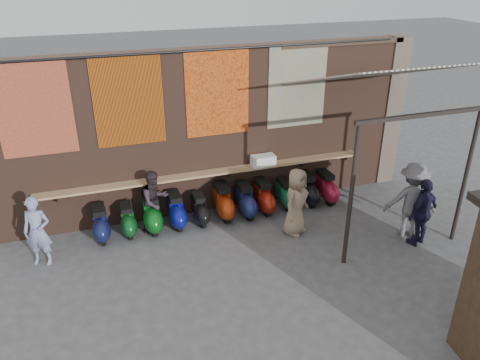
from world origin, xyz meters
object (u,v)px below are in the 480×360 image
Objects in this scene: shopper_tan at (296,202)px; scooter_stool_8 at (285,194)px; scooter_stool_2 at (151,214)px; scooter_stool_10 at (326,187)px; scooter_stool_5 at (223,202)px; shopper_navy at (422,212)px; diner_left at (37,231)px; shelf_box at (263,160)px; scooter_stool_7 at (263,197)px; diner_right at (155,201)px; shopper_grey at (411,200)px; scooter_stool_9 at (307,189)px; scooter_stool_1 at (128,220)px; scooter_stool_4 at (200,209)px; scooter_stool_0 at (101,224)px; scooter_stool_3 at (176,211)px; scooter_stool_6 at (245,200)px.

scooter_stool_8 is at bearing 40.58° from shopper_tan.
scooter_stool_2 is 3.39m from scooter_stool_8.
scooter_stool_10 is at bearing 2.93° from shopper_tan.
shopper_navy is at bearing -33.70° from scooter_stool_5.
scooter_stool_8 is at bearing 24.53° from diner_left.
scooter_stool_2 reaches higher than scooter_stool_10.
shelf_box is at bearing 28.09° from diner_left.
diner_right reaches higher than scooter_stool_7.
scooter_stool_8 is 1.31m from shopper_tan.
diner_left is at bearing -31.06° from shopper_navy.
scooter_stool_2 is 5.92m from shopper_grey.
scooter_stool_8 is (0.60, 0.01, -0.04)m from scooter_stool_7.
scooter_stool_9 is at bearing -12.91° from shelf_box.
shopper_grey is at bearing -42.25° from shelf_box.
shopper_tan is at bearing 1.20° from shopper_grey.
scooter_stool_5 is 1.04m from scooter_stool_7.
shopper_navy is (6.08, -2.50, 0.43)m from scooter_stool_1.
diner_right is 0.83× the size of shopper_grey.
shopper_grey is (4.37, -2.06, 0.53)m from scooter_stool_4.
scooter_stool_4 is 0.49× the size of diner_left.
scooter_stool_7 is (1.64, 0.04, 0.04)m from scooter_stool_4.
scooter_stool_2 is 0.56× the size of shopper_tan.
scooter_stool_2 reaches higher than scooter_stool_4.
shopper_tan reaches higher than scooter_stool_8.
scooter_stool_2 reaches higher than scooter_stool_7.
scooter_stool_9 is 0.52× the size of shopper_tan.
shopper_grey is (6.07, -2.10, 0.53)m from scooter_stool_1.
scooter_stool_9 is at bearing 1.51° from scooter_stool_7.
shopper_tan is at bearing 12.36° from diner_left.
scooter_stool_4 is 2.87m from scooter_stool_9.
scooter_stool_0 is at bearing -179.01° from scooter_stool_5.
scooter_stool_3 is 3.04m from diner_left.
scooter_stool_7 is (-0.09, -0.29, -0.85)m from shelf_box.
shopper_grey is (2.73, -2.10, 0.49)m from scooter_stool_7.
scooter_stool_7 is 1.00× the size of scooter_stool_9.
shelf_box is at bearing 29.89° from scooter_stool_6.
scooter_stool_3 is 0.99× the size of scooter_stool_6.
shopper_navy is at bearing -67.97° from scooter_stool_10.
diner_left is 1.03× the size of diner_right.
shopper_grey reaches higher than shopper_tan.
shopper_navy is (3.24, -2.45, 0.38)m from scooter_stool_6.
scooter_stool_5 is 4.19m from diner_left.
diner_left reaches higher than scooter_stool_0.
shopper_grey is (2.13, -2.12, 0.53)m from scooter_stool_8.
scooter_stool_4 is 0.90× the size of scooter_stool_7.
scooter_stool_3 is at bearing 29.89° from diner_left.
shelf_box is at bearing 10.97° from scooter_stool_4.
scooter_stool_2 is (-2.88, -0.29, -0.83)m from shelf_box.
scooter_stool_0 is 1.41m from diner_left.
shelf_box is 0.33× the size of shopper_grey.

